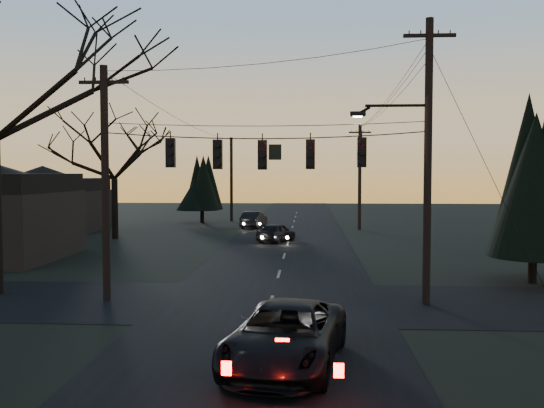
# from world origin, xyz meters

# --- Properties ---
(main_road) EXTENTS (8.00, 120.00, 0.02)m
(main_road) POSITION_xyz_m (0.00, 20.00, 0.01)
(main_road) COLOR black
(main_road) RESTS_ON ground
(cross_road) EXTENTS (60.00, 7.00, 0.02)m
(cross_road) POSITION_xyz_m (0.00, 10.00, 0.01)
(cross_road) COLOR black
(cross_road) RESTS_ON ground
(utility_pole_right) EXTENTS (5.00, 0.30, 10.00)m
(utility_pole_right) POSITION_xyz_m (5.50, 10.00, 0.00)
(utility_pole_right) COLOR black
(utility_pole_right) RESTS_ON ground
(utility_pole_left) EXTENTS (1.80, 0.30, 8.50)m
(utility_pole_left) POSITION_xyz_m (-6.00, 10.00, 0.00)
(utility_pole_left) COLOR black
(utility_pole_left) RESTS_ON ground
(utility_pole_far_r) EXTENTS (1.80, 0.30, 8.50)m
(utility_pole_far_r) POSITION_xyz_m (5.50, 38.00, 0.00)
(utility_pole_far_r) COLOR black
(utility_pole_far_r) RESTS_ON ground
(utility_pole_far_l) EXTENTS (0.30, 0.30, 8.00)m
(utility_pole_far_l) POSITION_xyz_m (-6.00, 46.00, 0.00)
(utility_pole_far_l) COLOR black
(utility_pole_far_l) RESTS_ON ground
(span_signal_assembly) EXTENTS (11.50, 0.44, 1.48)m
(span_signal_assembly) POSITION_xyz_m (-0.24, 10.00, 5.34)
(span_signal_assembly) COLOR black
(span_signal_assembly) RESTS_ON ground
(evergreen_right) EXTENTS (4.08, 4.08, 8.37)m
(evergreen_right) POSITION_xyz_m (10.79, 14.49, 4.78)
(evergreen_right) COLOR black
(evergreen_right) RESTS_ON ground
(bare_tree_dist) EXTENTS (7.31, 7.31, 8.46)m
(bare_tree_dist) POSITION_xyz_m (-12.27, 30.31, 5.91)
(bare_tree_dist) COLOR black
(bare_tree_dist) RESTS_ON ground
(evergreen_dist) EXTENTS (3.62, 3.62, 5.68)m
(evergreen_dist) POSITION_xyz_m (-8.52, 44.15, 3.43)
(evergreen_dist) COLOR black
(evergreen_dist) RESTS_ON ground
(house_left_far) EXTENTS (9.00, 7.00, 5.20)m
(house_left_far) POSITION_xyz_m (-20.00, 36.00, 2.60)
(house_left_far) COLOR black
(house_left_far) RESTS_ON ground
(suv_near) EXTENTS (3.28, 5.64, 1.48)m
(suv_near) POSITION_xyz_m (0.80, 2.85, 0.74)
(suv_near) COLOR black
(suv_near) RESTS_ON ground
(sedan_oncoming_a) EXTENTS (2.79, 4.03, 1.28)m
(sedan_oncoming_a) POSITION_xyz_m (-0.80, 28.83, 0.64)
(sedan_oncoming_a) COLOR black
(sedan_oncoming_a) RESTS_ON ground
(sedan_oncoming_b) EXTENTS (2.04, 4.35, 1.38)m
(sedan_oncoming_b) POSITION_xyz_m (-3.20, 38.89, 0.69)
(sedan_oncoming_b) COLOR black
(sedan_oncoming_b) RESTS_ON ground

